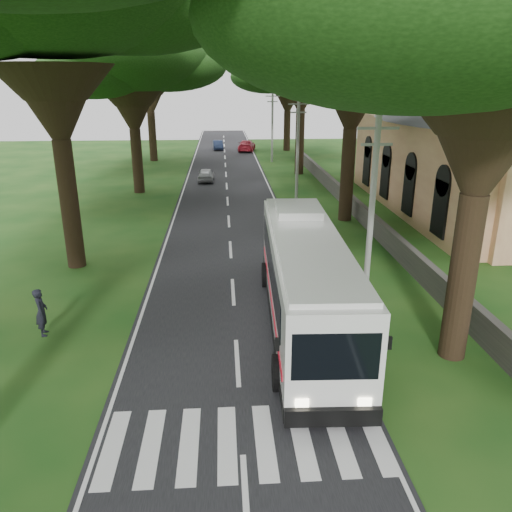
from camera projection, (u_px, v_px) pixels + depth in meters
The scene contains 18 objects.
ground at pixel (239, 398), 15.13m from camera, with size 140.00×140.00×0.00m, color #134012.
road at pixel (228, 204), 38.65m from camera, with size 8.00×120.00×0.04m, color black.
crosswalk at pixel (242, 443), 13.25m from camera, with size 8.00×3.00×0.01m, color silver.
property_wall at pixel (346, 198), 38.08m from camera, with size 0.35×50.00×1.20m, color #383533.
church at pixel (482, 144), 34.90m from camera, with size 14.00×24.00×11.60m.
pole_near at pixel (371, 212), 19.73m from camera, with size 1.60×0.24×8.00m.
pole_mid at pixel (298, 148), 38.55m from camera, with size 1.60×0.24×8.00m.
pole_far at pixel (272, 125), 57.36m from camera, with size 1.60×0.24×8.00m.
tree_l_midb at pixel (129, 60), 39.35m from camera, with size 12.81×12.81×13.46m.
tree_l_far at pixel (147, 58), 55.93m from camera, with size 14.55×14.55×14.65m.
tree_r_mida at pixel (357, 22), 30.31m from camera, with size 14.48×14.48×15.65m.
tree_r_midb at pixel (303, 37), 47.05m from camera, with size 13.79×13.79×16.03m.
tree_r_far at pixel (288, 69), 64.85m from camera, with size 13.80×13.80×13.57m.
coach_bus at pixel (305, 278), 18.95m from camera, with size 3.36×12.73×3.73m.
distant_car_a at pixel (206, 175), 47.26m from camera, with size 1.45×3.60×1.23m, color #A0A0A4.
distant_car_b at pixel (218, 145), 69.01m from camera, with size 1.29×3.69×1.22m, color #212D4D.
distant_car_c at pixel (247, 145), 67.38m from camera, with size 2.05×5.04×1.46m, color maroon.
pedestrian at pixel (41, 312), 18.60m from camera, with size 0.68×0.45×1.86m, color black.
Camera 1 is at (-0.36, -12.84, 9.10)m, focal length 35.00 mm.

